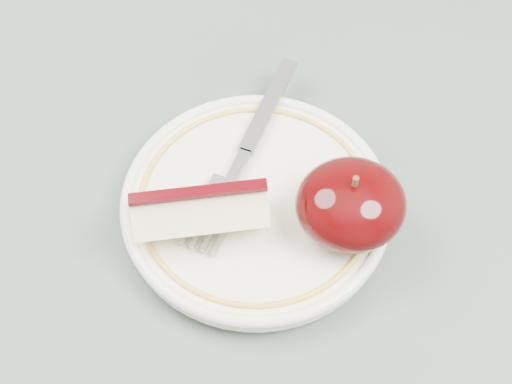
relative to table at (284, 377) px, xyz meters
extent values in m
cylinder|color=brown|center=(0.40, 0.40, -0.31)|extent=(0.05, 0.05, 0.71)
cube|color=#475850|center=(0.00, 0.00, 0.07)|extent=(0.90, 0.90, 0.04)
cylinder|color=#F0E8C9|center=(-0.01, 0.10, 0.09)|extent=(0.10, 0.10, 0.01)
cylinder|color=#F0E8C9|center=(-0.01, 0.10, 0.10)|extent=(0.19, 0.19, 0.01)
torus|color=#F0E8C9|center=(-0.01, 0.10, 0.10)|extent=(0.19, 0.19, 0.01)
torus|color=gold|center=(-0.01, 0.10, 0.11)|extent=(0.17, 0.17, 0.00)
ellipsoid|color=black|center=(0.05, 0.07, 0.13)|extent=(0.07, 0.07, 0.05)
cylinder|color=#472D19|center=(0.05, 0.07, 0.15)|extent=(0.00, 0.00, 0.01)
cube|color=#FFF0BB|center=(-0.05, 0.08, 0.12)|extent=(0.09, 0.04, 0.04)
cube|color=#360105|center=(-0.05, 0.08, 0.15)|extent=(0.09, 0.01, 0.00)
cube|color=gray|center=(0.02, 0.17, 0.11)|extent=(0.06, 0.09, 0.00)
cube|color=gray|center=(-0.01, 0.12, 0.11)|extent=(0.02, 0.03, 0.00)
cube|color=gray|center=(-0.03, 0.10, 0.11)|extent=(0.03, 0.03, 0.00)
cube|color=gray|center=(-0.03, 0.07, 0.11)|extent=(0.02, 0.03, 0.00)
cube|color=gray|center=(-0.04, 0.07, 0.11)|extent=(0.02, 0.03, 0.00)
cube|color=gray|center=(-0.04, 0.08, 0.11)|extent=(0.02, 0.03, 0.00)
cube|color=gray|center=(-0.05, 0.08, 0.11)|extent=(0.02, 0.03, 0.00)
camera|label=1|loc=(-0.05, -0.17, 0.53)|focal=50.00mm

